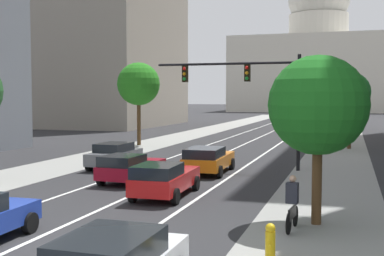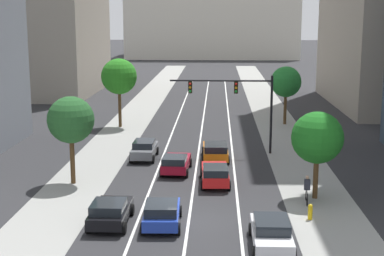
# 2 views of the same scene
# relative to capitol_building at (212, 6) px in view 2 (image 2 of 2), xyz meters

# --- Properties ---
(ground_plane) EXTENTS (400.00, 400.00, 0.00)m
(ground_plane) POSITION_rel_capitol_building_xyz_m (0.00, -90.61, -13.76)
(ground_plane) COLOR #2B2B2D
(sidewalk_left) EXTENTS (4.36, 130.00, 0.01)m
(sidewalk_left) POSITION_rel_capitol_building_xyz_m (-7.82, -95.61, -13.75)
(sidewalk_left) COLOR gray
(sidewalk_left) RESTS_ON ground
(sidewalk_right) EXTENTS (4.36, 130.00, 0.01)m
(sidewalk_right) POSITION_rel_capitol_building_xyz_m (7.82, -95.61, -13.75)
(sidewalk_right) COLOR gray
(sidewalk_right) RESTS_ON ground
(lane_stripe_left) EXTENTS (0.16, 90.00, 0.01)m
(lane_stripe_left) POSITION_rel_capitol_building_xyz_m (-2.82, -105.61, -13.75)
(lane_stripe_left) COLOR white
(lane_stripe_left) RESTS_ON ground
(lane_stripe_center) EXTENTS (0.16, 90.00, 0.01)m
(lane_stripe_center) POSITION_rel_capitol_building_xyz_m (0.00, -105.61, -13.75)
(lane_stripe_center) COLOR white
(lane_stripe_center) RESTS_ON ground
(lane_stripe_right) EXTENTS (0.16, 90.00, 0.01)m
(lane_stripe_right) POSITION_rel_capitol_building_xyz_m (2.82, -105.61, -13.75)
(lane_stripe_right) COLOR white
(lane_stripe_right) RESTS_ON ground
(capitol_building) EXTENTS (44.94, 27.81, 40.47)m
(capitol_building) POSITION_rel_capitol_building_xyz_m (0.00, 0.00, 0.00)
(capitol_building) COLOR beige
(capitol_building) RESTS_ON ground
(car_red) EXTENTS (2.10, 4.58, 1.47)m
(car_red) POSITION_rel_capitol_building_xyz_m (1.42, -123.43, -12.99)
(car_red) COLOR red
(car_red) RESTS_ON ground
(car_crimson) EXTENTS (2.15, 4.33, 1.40)m
(car_crimson) POSITION_rel_capitol_building_xyz_m (-1.42, -120.57, -13.03)
(car_crimson) COLOR maroon
(car_crimson) RESTS_ON ground
(car_white) EXTENTS (2.03, 4.50, 1.47)m
(car_white) POSITION_rel_capitol_building_xyz_m (4.23, -133.96, -12.99)
(car_white) COLOR silver
(car_white) RESTS_ON ground
(car_blue) EXTENTS (2.19, 4.13, 1.43)m
(car_blue) POSITION_rel_capitol_building_xyz_m (-1.41, -131.35, -13.01)
(car_blue) COLOR #1E389E
(car_blue) RESTS_ON ground
(car_black) EXTENTS (2.11, 4.22, 1.43)m
(car_black) POSITION_rel_capitol_building_xyz_m (-4.23, -131.24, -13.01)
(car_black) COLOR black
(car_black) RESTS_ON ground
(car_orange) EXTENTS (2.21, 4.70, 1.46)m
(car_orange) POSITION_rel_capitol_building_xyz_m (1.42, -116.75, -12.99)
(car_orange) COLOR orange
(car_orange) RESTS_ON ground
(car_gray) EXTENTS (1.97, 4.19, 1.47)m
(car_gray) POSITION_rel_capitol_building_xyz_m (-4.23, -116.52, -12.98)
(car_gray) COLOR slate
(car_gray) RESTS_ON ground
(traffic_signal_mast) EXTENTS (8.38, 0.39, 6.46)m
(traffic_signal_mast) POSITION_rel_capitol_building_xyz_m (3.26, -114.32, -9.06)
(traffic_signal_mast) COLOR black
(traffic_signal_mast) RESTS_ON ground
(fire_hydrant) EXTENTS (0.26, 0.35, 0.91)m
(fire_hydrant) POSITION_rel_capitol_building_xyz_m (6.77, -129.96, -13.30)
(fire_hydrant) COLOR yellow
(fire_hydrant) RESTS_ON ground
(cyclist) EXTENTS (0.38, 1.70, 1.72)m
(cyclist) POSITION_rel_capitol_building_xyz_m (7.00, -127.08, -12.91)
(cyclist) COLOR black
(cyclist) RESTS_ON ground
(street_tree_mid_left) EXTENTS (3.14, 3.14, 5.96)m
(street_tree_mid_left) POSITION_rel_capitol_building_xyz_m (-8.20, -123.56, -9.40)
(street_tree_mid_left) COLOR #51381E
(street_tree_mid_left) RESTS_ON ground
(street_tree_far_right) EXTENTS (3.19, 3.19, 6.06)m
(street_tree_far_right) POSITION_rel_capitol_building_xyz_m (8.63, -101.15, -9.33)
(street_tree_far_right) COLOR #51381E
(street_tree_far_right) RESTS_ON ground
(street_tree_near_right) EXTENTS (3.21, 3.21, 5.47)m
(street_tree_near_right) POSITION_rel_capitol_building_xyz_m (7.67, -126.08, -9.91)
(street_tree_near_right) COLOR #51381E
(street_tree_near_right) RESTS_ON ground
(street_tree_near_left) EXTENTS (3.60, 3.60, 6.99)m
(street_tree_near_left) POSITION_rel_capitol_building_xyz_m (-8.37, -103.47, -8.60)
(street_tree_near_left) COLOR #51381E
(street_tree_near_left) RESTS_ON ground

